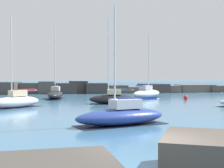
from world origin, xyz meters
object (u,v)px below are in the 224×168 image
sailboat_moored_5 (112,98)px  sailboat_moored_6 (16,101)px  sailboat_moored_3 (55,94)px  sailboat_moored_7 (122,115)px  mooring_buoy_orange_near (186,97)px  sailboat_moored_2 (147,93)px

sailboat_moored_5 → sailboat_moored_6: bearing=-165.4°
sailboat_moored_3 → sailboat_moored_6: size_ratio=1.15×
sailboat_moored_3 → sailboat_moored_5: bearing=-55.4°
sailboat_moored_3 → sailboat_moored_7: (4.83, -26.30, -0.04)m
sailboat_moored_6 → mooring_buoy_orange_near: bearing=19.4°
mooring_buoy_orange_near → sailboat_moored_5: bearing=-156.2°
sailboat_moored_3 → mooring_buoy_orange_near: size_ratio=13.15×
sailboat_moored_5 → sailboat_moored_2: bearing=53.9°
sailboat_moored_5 → sailboat_moored_7: sailboat_moored_5 is taller
sailboat_moored_2 → sailboat_moored_5: bearing=-126.1°
sailboat_moored_2 → sailboat_moored_3: bearing=179.1°
sailboat_moored_2 → sailboat_moored_5: sailboat_moored_5 is taller
sailboat_moored_2 → sailboat_moored_7: 27.68m
sailboat_moored_2 → mooring_buoy_orange_near: bearing=-46.6°
sailboat_moored_3 → sailboat_moored_5: (6.93, -10.03, -0.01)m
sailboat_moored_5 → sailboat_moored_7: bearing=-97.3°
sailboat_moored_3 → sailboat_moored_5: size_ratio=1.05×
sailboat_moored_5 → sailboat_moored_6: 11.31m
sailboat_moored_7 → sailboat_moored_5: bearing=82.7°
sailboat_moored_5 → sailboat_moored_7: 16.40m
sailboat_moored_6 → sailboat_moored_7: sailboat_moored_6 is taller
sailboat_moored_2 → sailboat_moored_6: bearing=-145.0°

